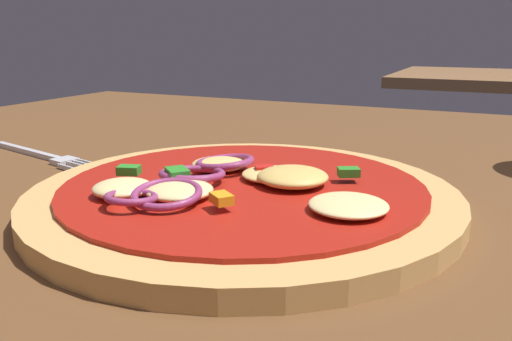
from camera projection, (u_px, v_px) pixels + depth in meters
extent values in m
cube|color=brown|center=(272.00, 221.00, 0.36)|extent=(1.16, 1.00, 0.03)
cylinder|color=tan|center=(243.00, 197.00, 0.35)|extent=(0.29, 0.29, 0.01)
cylinder|color=#A81C11|center=(243.00, 185.00, 0.35)|extent=(0.24, 0.24, 0.00)
ellipsoid|color=#F4DB8E|center=(180.00, 190.00, 0.32)|extent=(0.04, 0.04, 0.01)
ellipsoid|color=#E5BC60|center=(293.00, 177.00, 0.34)|extent=(0.05, 0.05, 0.01)
ellipsoid|color=#EFCC72|center=(264.00, 175.00, 0.35)|extent=(0.04, 0.04, 0.01)
ellipsoid|color=#F4DB8E|center=(123.00, 188.00, 0.32)|extent=(0.04, 0.04, 0.01)
ellipsoid|color=#EFCC72|center=(220.00, 164.00, 0.38)|extent=(0.04, 0.04, 0.01)
ellipsoid|color=#F4DB8E|center=(348.00, 205.00, 0.29)|extent=(0.05, 0.05, 0.01)
torus|color=#93386B|center=(225.00, 162.00, 0.38)|extent=(0.05, 0.05, 0.01)
torus|color=#93386B|center=(167.00, 194.00, 0.30)|extent=(0.05, 0.05, 0.01)
torus|color=#93386B|center=(192.00, 174.00, 0.35)|extent=(0.05, 0.05, 0.01)
torus|color=#93386B|center=(131.00, 197.00, 0.30)|extent=(0.03, 0.03, 0.01)
cube|color=red|center=(266.00, 169.00, 0.36)|extent=(0.02, 0.01, 0.01)
cube|color=#2D8C28|center=(349.00, 172.00, 0.35)|extent=(0.02, 0.02, 0.01)
cube|color=orange|center=(227.00, 199.00, 0.29)|extent=(0.02, 0.02, 0.01)
cube|color=#2D8C28|center=(129.00, 170.00, 0.35)|extent=(0.02, 0.01, 0.01)
cube|color=#2D8C28|center=(177.00, 174.00, 0.34)|extent=(0.02, 0.02, 0.01)
cube|color=silver|center=(27.00, 151.00, 0.50)|extent=(0.11, 0.03, 0.01)
cube|color=silver|center=(65.00, 161.00, 0.46)|extent=(0.02, 0.02, 0.01)
cube|color=silver|center=(73.00, 168.00, 0.44)|extent=(0.03, 0.01, 0.00)
cube|color=silver|center=(79.00, 166.00, 0.44)|extent=(0.03, 0.01, 0.00)
cube|color=silver|center=(84.00, 165.00, 0.45)|extent=(0.03, 0.01, 0.00)
cube|color=silver|center=(90.00, 164.00, 0.45)|extent=(0.03, 0.01, 0.00)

